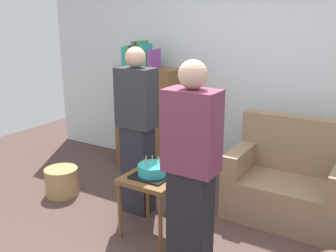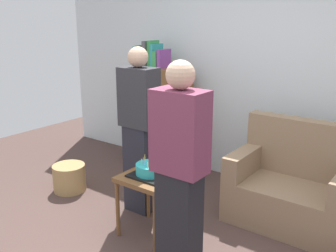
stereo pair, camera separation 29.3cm
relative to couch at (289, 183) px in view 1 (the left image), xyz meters
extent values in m
cube|color=silver|center=(-0.67, 0.69, 1.01)|extent=(6.00, 0.10, 2.70)
cube|color=#8C7054|center=(0.00, -0.06, -0.14)|extent=(1.10, 0.70, 0.40)
cube|color=#8C7054|center=(0.00, 0.21, 0.34)|extent=(1.10, 0.16, 0.56)
cube|color=#8C7054|center=(-0.47, -0.06, 0.18)|extent=(0.16, 0.70, 0.24)
cube|color=brown|center=(-1.84, 0.30, 0.31)|extent=(0.80, 0.36, 1.30)
cube|color=teal|center=(-2.15, 0.30, 1.08)|extent=(0.06, 0.16, 0.24)
cube|color=#38934C|center=(-2.09, 0.30, 1.09)|extent=(0.06, 0.19, 0.26)
cube|color=#7F3D93|center=(-2.03, 0.30, 1.07)|extent=(0.04, 0.18, 0.22)
cube|color=#4C4C51|center=(-1.97, 0.30, 1.12)|extent=(0.05, 0.22, 0.31)
cube|color=#38934C|center=(-1.91, 0.30, 1.12)|extent=(0.06, 0.17, 0.32)
cube|color=teal|center=(-1.86, 0.30, 1.10)|extent=(0.03, 0.22, 0.28)
cube|color=#38934C|center=(-1.81, 0.30, 1.06)|extent=(0.06, 0.24, 0.20)
cube|color=#7F3D93|center=(-1.75, 0.30, 1.07)|extent=(0.05, 0.23, 0.22)
cube|color=brown|center=(-0.94, -0.96, 0.20)|extent=(0.48, 0.48, 0.04)
cylinder|color=brown|center=(-1.15, -1.17, -0.08)|extent=(0.04, 0.04, 0.52)
cylinder|color=brown|center=(-0.73, -1.17, -0.08)|extent=(0.04, 0.04, 0.52)
cylinder|color=brown|center=(-1.15, -0.75, -0.08)|extent=(0.04, 0.04, 0.52)
cylinder|color=brown|center=(-0.73, -0.75, -0.08)|extent=(0.04, 0.04, 0.52)
cube|color=black|center=(-0.94, -0.96, 0.23)|extent=(0.32, 0.32, 0.02)
cylinder|color=#2DB2B7|center=(-0.94, -0.96, 0.28)|extent=(0.26, 0.26, 0.09)
cylinder|color=#EA668C|center=(-0.87, -0.95, 0.35)|extent=(0.01, 0.01, 0.05)
cylinder|color=#66B2E5|center=(-0.87, -0.92, 0.36)|extent=(0.01, 0.01, 0.06)
cylinder|color=#F2CC4C|center=(-0.90, -0.90, 0.35)|extent=(0.01, 0.01, 0.05)
cylinder|color=#66B2E5|center=(-0.94, -0.87, 0.35)|extent=(0.01, 0.01, 0.05)
cylinder|color=#F2CC4C|center=(-0.98, -0.90, 0.35)|extent=(0.01, 0.01, 0.05)
cylinder|color=#F2CC4C|center=(-1.01, -0.94, 0.36)|extent=(0.01, 0.01, 0.06)
cylinder|color=#EA668C|center=(-1.00, -0.98, 0.35)|extent=(0.01, 0.01, 0.05)
cylinder|color=#F2CC4C|center=(-0.99, -1.01, 0.35)|extent=(0.01, 0.01, 0.05)
cylinder|color=#66B2E5|center=(-0.95, -1.02, 0.35)|extent=(0.01, 0.01, 0.05)
cylinder|color=#F2CC4C|center=(-0.90, -1.04, 0.35)|extent=(0.01, 0.01, 0.05)
cylinder|color=#66B2E5|center=(-0.87, -1.00, 0.35)|extent=(0.01, 0.01, 0.05)
cube|color=#23232D|center=(-1.30, -0.68, 0.10)|extent=(0.28, 0.20, 0.88)
cube|color=#2D2D33|center=(-1.30, -0.68, 0.82)|extent=(0.36, 0.22, 0.56)
sphere|color=#D1A889|center=(-1.30, -0.68, 1.19)|extent=(0.19, 0.19, 0.19)
cube|color=black|center=(-0.35, -1.37, 0.10)|extent=(0.28, 0.20, 0.88)
cube|color=#75334C|center=(-0.35, -1.37, 0.82)|extent=(0.36, 0.22, 0.56)
sphere|color=#D1A889|center=(-0.35, -1.37, 1.19)|extent=(0.19, 0.19, 0.19)
cylinder|color=#A88451|center=(-2.23, -0.82, -0.19)|extent=(0.36, 0.36, 0.30)
camera|label=1|loc=(0.77, -3.49, 1.54)|focal=40.69mm
camera|label=2|loc=(1.01, -3.33, 1.54)|focal=40.69mm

